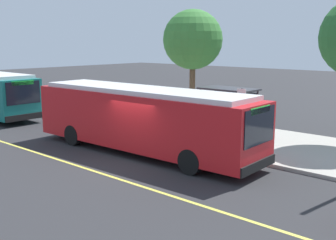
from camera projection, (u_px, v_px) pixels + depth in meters
name	position (u px, v px, depth m)	size (l,w,h in m)	color
ground_plane	(137.00, 160.00, 17.76)	(120.00, 120.00, 0.00)	#2B2B2D
sidewalk_curb	(218.00, 135.00, 22.16)	(44.00, 6.40, 0.15)	#A8A399
lane_stripe_center	(96.00, 172.00, 16.14)	(36.00, 0.14, 0.01)	#E0D64C
transit_bus_main	(142.00, 118.00, 18.67)	(11.80, 2.89, 2.95)	red
bus_shelter	(227.00, 101.00, 21.68)	(2.90, 1.60, 2.48)	#333338
waiting_bench	(230.00, 125.00, 21.91)	(1.60, 0.48, 0.95)	brown
route_sign_post	(241.00, 111.00, 18.46)	(0.44, 0.08, 2.80)	#333338
street_tree_near_shelter	(193.00, 40.00, 25.41)	(3.64, 3.64, 6.76)	brown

